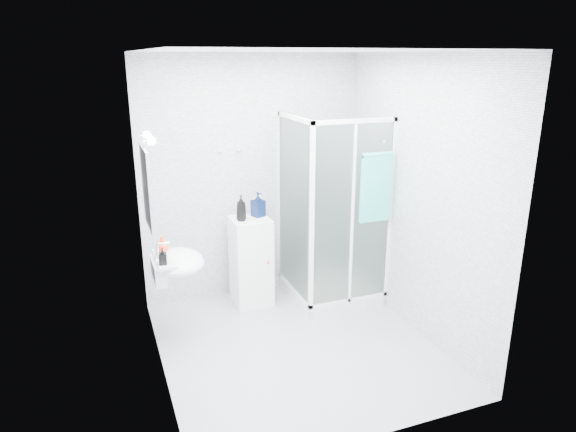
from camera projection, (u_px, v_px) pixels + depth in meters
name	position (u px, v px, depth m)	size (l,w,h in m)	color
room	(297.00, 211.00, 4.36)	(2.40, 2.60, 2.60)	silver
shower_enclosure	(328.00, 261.00, 5.52)	(0.90, 0.95, 2.00)	white
wall_basin	(176.00, 263.00, 4.57)	(0.46, 0.56, 0.35)	white
mirror	(146.00, 188.00, 4.29)	(0.02, 0.60, 0.70)	white
vanity_lights	(148.00, 138.00, 4.19)	(0.10, 0.40, 0.08)	silver
wall_hooks	(230.00, 151.00, 5.29)	(0.23, 0.06, 0.03)	silver
storage_cabinet	(251.00, 261.00, 5.45)	(0.40, 0.42, 0.95)	white
hand_towel	(376.00, 186.00, 5.00)	(0.32, 0.05, 0.69)	#34C5BC
shampoo_bottle_a	(241.00, 208.00, 5.21)	(0.10, 0.10, 0.27)	black
shampoo_bottle_b	(258.00, 204.00, 5.35)	(0.12, 0.12, 0.26)	#0A1941
soap_dispenser_orange	(162.00, 245.00, 4.61)	(0.12, 0.12, 0.15)	#FE481D
soap_dispenser_black	(163.00, 256.00, 4.35)	(0.07, 0.07, 0.15)	black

